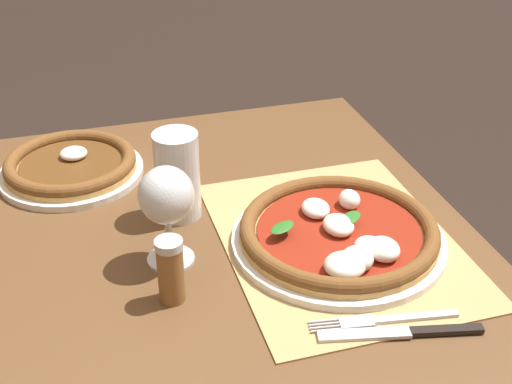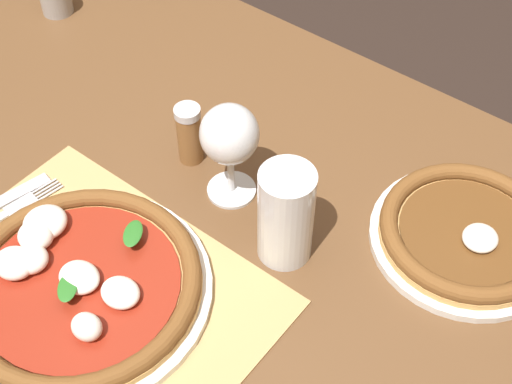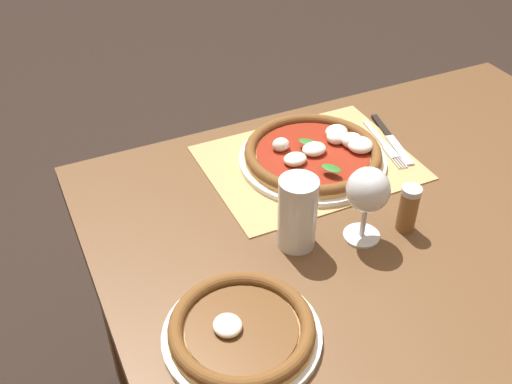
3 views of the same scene
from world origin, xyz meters
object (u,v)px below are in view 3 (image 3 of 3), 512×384
(wine_glass, at_px, (368,193))
(pepper_shaker, at_px, (408,208))
(pizza_near, at_px, (314,154))
(fork, at_px, (384,144))
(pint_glass, at_px, (297,214))
(knife, at_px, (391,139))
(pizza_far, at_px, (242,330))

(wine_glass, height_order, pepper_shaker, wine_glass)
(pizza_near, xyz_separation_m, fork, (-0.18, 0.01, -0.02))
(pint_glass, xyz_separation_m, pepper_shaker, (-0.21, 0.05, -0.02))
(wine_glass, xyz_separation_m, pepper_shaker, (-0.09, 0.01, -0.06))
(pint_glass, distance_m, fork, 0.40)
(knife, bearing_deg, wine_glass, 45.80)
(pizza_far, bearing_deg, pepper_shaker, -164.65)
(pizza_near, relative_size, pizza_far, 1.28)
(wine_glass, relative_size, pint_glass, 1.07)
(pepper_shaker, bearing_deg, pizza_near, -79.23)
(pizza_near, height_order, pizza_far, pizza_near)
(fork, relative_size, knife, 0.94)
(pizza_near, bearing_deg, pizza_far, 47.57)
(fork, bearing_deg, wine_glass, 48.02)
(wine_glass, distance_m, fork, 0.34)
(wine_glass, height_order, pint_glass, wine_glass)
(pizza_far, relative_size, wine_glass, 1.64)
(pizza_far, bearing_deg, pint_glass, -138.77)
(pepper_shaker, bearing_deg, knife, -120.36)
(knife, bearing_deg, pizza_far, 34.29)
(pizza_far, distance_m, knife, 0.66)
(pint_glass, height_order, pepper_shaker, pint_glass)
(fork, height_order, pepper_shaker, pepper_shaker)
(fork, xyz_separation_m, knife, (-0.03, -0.01, 0.00))
(pizza_near, height_order, pint_glass, pint_glass)
(pizza_far, xyz_separation_m, knife, (-0.55, -0.37, -0.01))
(wine_glass, xyz_separation_m, pint_glass, (0.12, -0.04, -0.04))
(pizza_near, xyz_separation_m, knife, (-0.21, 0.00, -0.02))
(pizza_near, distance_m, pepper_shaker, 0.27)
(pizza_far, relative_size, pepper_shaker, 2.62)
(pint_glass, xyz_separation_m, fork, (-0.34, -0.20, -0.06))
(pizza_far, relative_size, pint_glass, 1.75)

